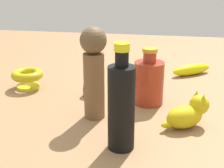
{
  "coord_description": "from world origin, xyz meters",
  "views": [
    {
      "loc": [
        -0.16,
        0.92,
        0.39
      ],
      "look_at": [
        0.0,
        0.0,
        0.05
      ],
      "focal_mm": 52.81,
      "sensor_mm": 36.0,
      "label": 1
    }
  ],
  "objects": [
    {
      "name": "bowl",
      "position": [
        0.3,
        -0.05,
        0.04
      ],
      "size": [
        0.11,
        0.11,
        0.06
      ],
      "color": "yellow",
      "rests_on": "ground"
    },
    {
      "name": "bangle",
      "position": [
        -0.0,
        -0.25,
        0.01
      ],
      "size": [
        0.09,
        0.09,
        0.02
      ],
      "primitive_type": "torus",
      "color": "gold",
      "rests_on": "ground"
    },
    {
      "name": "cat_figurine",
      "position": [
        -0.22,
        0.14,
        0.04
      ],
      "size": [
        0.12,
        0.11,
        0.09
      ],
      "color": "gold",
      "rests_on": "ground"
    },
    {
      "name": "banana",
      "position": [
        -0.25,
        -0.29,
        0.02
      ],
      "size": [
        0.16,
        0.13,
        0.04
      ],
      "primitive_type": "ellipsoid",
      "rotation": [
        0.0,
        0.0,
        0.61
      ],
      "color": "yellow",
      "rests_on": "ground"
    },
    {
      "name": "bottle_short",
      "position": [
        -0.11,
        0.01,
        0.07
      ],
      "size": [
        0.09,
        0.09,
        0.17
      ],
      "color": "#9F321F",
      "rests_on": "ground"
    },
    {
      "name": "nail_polish_jar",
      "position": [
        0.08,
        -0.02,
        0.02
      ],
      "size": [
        0.04,
        0.04,
        0.04
      ],
      "color": "brown",
      "rests_on": "ground"
    },
    {
      "name": "person_figure_adult",
      "position": [
        0.03,
        0.13,
        0.14
      ],
      "size": [
        0.07,
        0.07,
        0.25
      ],
      "color": "brown",
      "rests_on": "ground"
    },
    {
      "name": "bottle_tall",
      "position": [
        -0.07,
        0.27,
        0.1
      ],
      "size": [
        0.06,
        0.06,
        0.24
      ],
      "color": "black",
      "rests_on": "ground"
    },
    {
      "name": "ground",
      "position": [
        0.0,
        0.0,
        0.0
      ],
      "size": [
        2.0,
        2.0,
        0.0
      ],
      "primitive_type": "plane",
      "color": "#936D47"
    }
  ]
}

